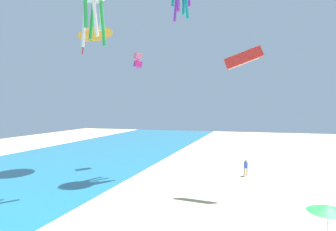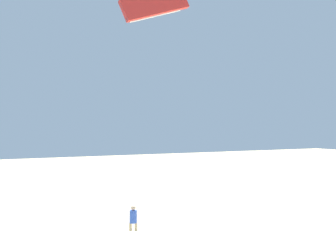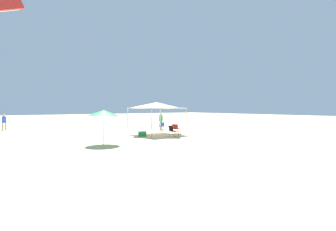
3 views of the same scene
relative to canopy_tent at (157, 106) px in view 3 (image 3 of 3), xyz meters
The scene contains 10 objects.
ground 3.80m from the canopy_tent, ahead, with size 120.00×120.00×0.10m, color #D6BC8C.
canopy_tent is the anchor object (origin of this frame).
beach_umbrella 6.48m from the canopy_tent, 116.86° to the left, with size 1.95×1.95×2.11m.
folding_chair_near_cooler 3.56m from the canopy_tent, 42.20° to the right, with size 0.74×0.66×0.82m.
folding_chair_facing_ocean 2.53m from the canopy_tent, 115.86° to the right, with size 0.75×0.79×0.82m.
folding_chair_left_of_tent 2.81m from the canopy_tent, behind, with size 0.75×0.68×0.82m.
cooler_box 2.93m from the canopy_tent, 112.19° to the left, with size 0.63×0.73×0.40m.
person_kite_handler 15.33m from the canopy_tent, 41.41° to the left, with size 0.38×0.39×1.59m.
person_by_tent 4.89m from the canopy_tent, 38.91° to the right, with size 0.40×0.40×1.70m.
kite_parafoil_red 15.78m from the canopy_tent, 50.52° to the left, with size 0.65×3.40×2.04m.
Camera 3 is at (-20.35, 11.39, 2.24)m, focal length 26.78 mm.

